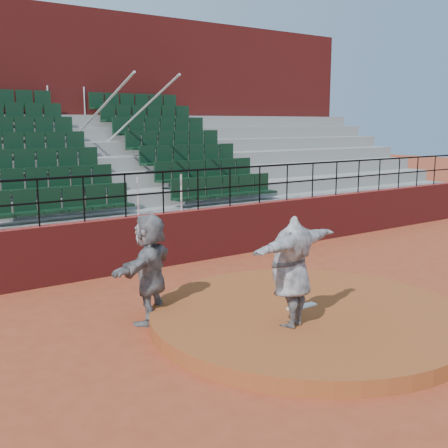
# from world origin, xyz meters

# --- Properties ---
(ground) EXTENTS (90.00, 90.00, 0.00)m
(ground) POSITION_xyz_m (0.00, 0.00, 0.00)
(ground) COLOR #963C21
(ground) RESTS_ON ground
(pitchers_mound) EXTENTS (5.50, 5.50, 0.25)m
(pitchers_mound) POSITION_xyz_m (0.00, 0.00, 0.12)
(pitchers_mound) COLOR brown
(pitchers_mound) RESTS_ON ground
(pitching_rubber) EXTENTS (0.60, 0.15, 0.03)m
(pitching_rubber) POSITION_xyz_m (0.00, 0.15, 0.27)
(pitching_rubber) COLOR white
(pitching_rubber) RESTS_ON pitchers_mound
(boundary_wall) EXTENTS (24.00, 0.30, 1.30)m
(boundary_wall) POSITION_xyz_m (0.00, 5.00, 0.65)
(boundary_wall) COLOR maroon
(boundary_wall) RESTS_ON ground
(wall_railing) EXTENTS (24.04, 0.05, 1.03)m
(wall_railing) POSITION_xyz_m (0.00, 5.00, 2.03)
(wall_railing) COLOR black
(wall_railing) RESTS_ON boundary_wall
(seating_deck) EXTENTS (24.00, 5.97, 4.63)m
(seating_deck) POSITION_xyz_m (0.00, 8.65, 1.44)
(seating_deck) COLOR gray
(seating_deck) RESTS_ON ground
(press_box_facade) EXTENTS (24.00, 3.00, 7.10)m
(press_box_facade) POSITION_xyz_m (0.00, 12.60, 3.55)
(press_box_facade) COLOR maroon
(press_box_facade) RESTS_ON ground
(pitcher) EXTENTS (2.28, 1.12, 1.79)m
(pitcher) POSITION_xyz_m (-0.78, -0.40, 1.14)
(pitcher) COLOR black
(pitcher) RESTS_ON pitchers_mound
(fielder) EXTENTS (1.79, 1.48, 1.93)m
(fielder) POSITION_xyz_m (-2.16, 1.72, 0.96)
(fielder) COLOR black
(fielder) RESTS_ON ground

